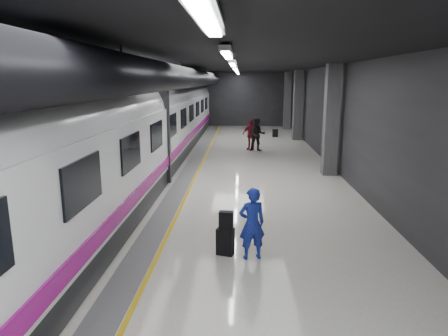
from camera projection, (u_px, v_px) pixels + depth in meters
ground at (217, 185)px, 14.96m from camera, size 40.00×40.00×0.00m
platform_hall at (211, 89)px, 15.14m from camera, size 10.02×40.02×4.51m
train at (129, 130)px, 14.65m from camera, size 3.05×38.00×4.05m
traveler_main at (252, 224)px, 8.66m from camera, size 0.67×0.54×1.62m
suitcase_main at (225, 241)px, 8.97m from camera, size 0.43×0.33×0.61m
shoulder_bag at (226, 220)px, 8.82m from camera, size 0.33×0.20×0.41m
traveler_far_a at (257, 134)px, 22.03m from camera, size 0.96×0.78×1.84m
traveler_far_b at (251, 135)px, 22.50m from camera, size 1.08×0.82×1.71m
suitcase_far at (275, 133)px, 27.65m from camera, size 0.38×0.25×0.54m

